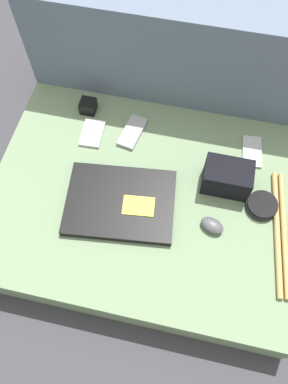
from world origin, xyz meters
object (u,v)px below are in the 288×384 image
phone_silver (252,152)px  charger_brick (88,106)px  phone_black (92,133)px  computer_mouse (212,226)px  laptop (120,202)px  phone_small (132,132)px  camera_pouch (227,177)px  speaker_puck (262,205)px

phone_silver → charger_brick: size_ratio=2.35×
phone_silver → phone_black: (-0.51, -0.04, 0.00)m
computer_mouse → laptop: bearing=-161.3°
phone_small → camera_pouch: (0.31, -0.12, 0.04)m
phone_silver → charger_brick: bearing=169.5°
phone_black → phone_small: size_ratio=0.80×
computer_mouse → phone_silver: bearing=94.3°
camera_pouch → phone_silver: bearing=62.1°
computer_mouse → charger_brick: size_ratio=1.56×
computer_mouse → phone_black: 0.48m
computer_mouse → phone_black: (-0.42, 0.24, -0.01)m
speaker_puck → camera_pouch: bearing=155.6°
computer_mouse → phone_black: computer_mouse is taller
speaker_puck → phone_small: 0.46m
laptop → phone_black: laptop is taller
speaker_puck → phone_black: speaker_puck is taller
phone_silver → computer_mouse: bearing=-113.0°
computer_mouse → phone_silver: 0.29m
speaker_puck → charger_brick: (-0.59, 0.23, 0.01)m
speaker_puck → phone_black: 0.57m
computer_mouse → phone_small: size_ratio=0.58×
speaker_puck → phone_silver: 0.19m
computer_mouse → charger_brick: (-0.46, 0.33, 0.01)m
computer_mouse → speaker_puck: (0.13, 0.09, -0.00)m
phone_black → computer_mouse: bearing=-32.6°
laptop → camera_pouch: (0.29, 0.13, 0.03)m
phone_small → camera_pouch: size_ratio=0.97×
phone_black → phone_silver: bearing=1.6°
laptop → phone_small: laptop is taller
speaker_puck → charger_brick: charger_brick is taller
phone_silver → phone_black: 0.51m
phone_small → phone_black: bearing=-155.3°
computer_mouse → charger_brick: 0.56m
phone_silver → phone_black: size_ratio=1.09×
phone_silver → speaker_puck: bearing=-82.2°
computer_mouse → phone_black: bearing=172.5°
computer_mouse → phone_silver: (0.09, 0.28, -0.01)m
charger_brick → computer_mouse: bearing=-35.7°
phone_small → camera_pouch: camera_pouch is taller
laptop → computer_mouse: 0.27m
phone_silver → phone_small: (-0.38, -0.01, 0.00)m
computer_mouse → phone_small: 0.40m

